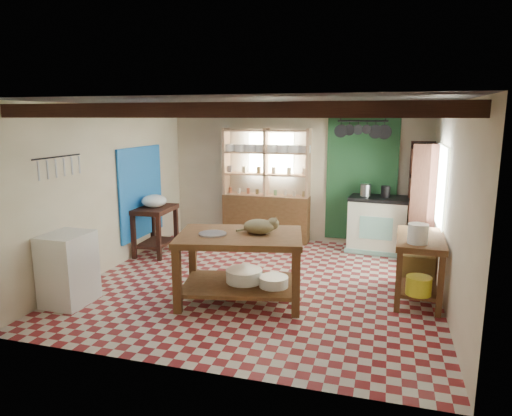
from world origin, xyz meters
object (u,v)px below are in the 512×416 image
(right_counter, at_px, (418,268))
(stove, at_px, (378,224))
(prep_table, at_px, (156,231))
(cat, at_px, (259,227))
(work_table, at_px, (240,267))
(white_cabinet, at_px, (68,269))

(right_counter, bearing_deg, stove, 107.22)
(prep_table, distance_m, cat, 2.83)
(right_counter, bearing_deg, work_table, -160.29)
(prep_table, xyz_separation_m, right_counter, (4.38, -0.86, 0.00))
(work_table, bearing_deg, stove, 47.46)
(white_cabinet, height_order, cat, cat)
(prep_table, xyz_separation_m, white_cabinet, (-0.02, -2.30, 0.04))
(stove, xyz_separation_m, cat, (-1.46, -2.77, 0.50))
(prep_table, height_order, cat, cat)
(stove, relative_size, prep_table, 1.20)
(stove, xyz_separation_m, right_counter, (0.58, -2.15, -0.07))
(stove, distance_m, right_counter, 2.23)
(work_table, relative_size, right_counter, 1.34)
(white_cabinet, bearing_deg, work_table, 19.21)
(white_cabinet, distance_m, cat, 2.55)
(prep_table, relative_size, cat, 2.04)
(prep_table, bearing_deg, stove, 16.05)
(right_counter, bearing_deg, cat, -160.97)
(cat, bearing_deg, stove, 40.21)
(work_table, bearing_deg, right_counter, 5.67)
(stove, bearing_deg, work_table, -115.66)
(work_table, distance_m, stove, 3.34)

